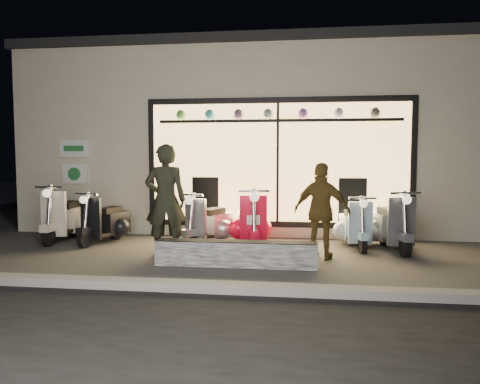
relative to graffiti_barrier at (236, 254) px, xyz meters
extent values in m
plane|color=#383533|center=(-0.30, 0.65, -0.20)|extent=(40.00, 40.00, 0.00)
cube|color=slate|center=(-0.30, -1.35, -0.14)|extent=(40.00, 0.25, 0.12)
cube|color=beige|center=(-0.30, 5.65, 1.80)|extent=(10.00, 6.00, 4.00)
cube|color=black|center=(-0.30, 5.65, 3.90)|extent=(10.20, 6.20, 0.20)
cube|color=black|center=(0.50, 2.63, 1.35)|extent=(5.45, 0.06, 2.65)
cube|color=#FFBF6B|center=(0.50, 2.59, 1.35)|extent=(5.20, 0.04, 2.40)
cube|color=black|center=(0.50, 2.55, 2.20)|extent=(4.90, 0.06, 0.06)
cube|color=white|center=(-3.90, 2.61, 1.65)|extent=(0.65, 0.04, 0.38)
cube|color=white|center=(-3.90, 2.61, 1.10)|extent=(0.55, 0.04, 0.42)
cube|color=black|center=(0.00, 0.00, 0.00)|extent=(2.47, 0.28, 0.40)
cylinder|color=black|center=(-1.00, 1.11, -0.04)|extent=(0.21, 0.33, 0.32)
cylinder|color=black|center=(-0.63, 1.99, -0.04)|extent=(0.23, 0.34, 0.32)
cube|color=#AAABAF|center=(-0.92, 1.30, 0.33)|extent=(0.43, 0.23, 0.78)
cube|color=#AAABAF|center=(-0.67, 1.90, 0.16)|extent=(0.62, 0.76, 0.44)
cube|color=black|center=(-0.71, 1.81, 0.42)|extent=(0.45, 0.59, 0.11)
sphere|color=#FFF2CC|center=(-1.00, 1.10, 0.70)|extent=(0.19, 0.19, 0.14)
cylinder|color=black|center=(0.19, 0.87, -0.02)|extent=(0.17, 0.37, 0.35)
cylinder|color=black|center=(0.00, 1.89, -0.02)|extent=(0.19, 0.37, 0.35)
cube|color=red|center=(0.15, 1.08, 0.38)|extent=(0.49, 0.16, 0.86)
cube|color=red|center=(0.02, 1.79, 0.20)|extent=(0.56, 0.80, 0.48)
cube|color=black|center=(0.04, 1.69, 0.49)|extent=(0.39, 0.63, 0.13)
sphere|color=#FFF2CC|center=(0.19, 0.86, 0.79)|extent=(0.18, 0.18, 0.16)
cylinder|color=black|center=(-2.97, 1.08, -0.04)|extent=(0.17, 0.33, 0.32)
cylinder|color=black|center=(-2.74, 1.99, -0.04)|extent=(0.19, 0.34, 0.32)
cube|color=black|center=(-2.92, 1.27, 0.33)|extent=(0.44, 0.17, 0.77)
cube|color=black|center=(-2.77, 1.90, 0.16)|extent=(0.54, 0.73, 0.43)
cube|color=black|center=(-2.79, 1.81, 0.42)|extent=(0.38, 0.57, 0.11)
sphere|color=#FFF2CC|center=(-2.97, 1.07, 0.69)|extent=(0.17, 0.17, 0.14)
cylinder|color=black|center=(-3.70, 1.11, -0.02)|extent=(0.11, 0.36, 0.36)
cylinder|color=black|center=(-3.71, 2.17, -0.02)|extent=(0.13, 0.36, 0.36)
cube|color=beige|center=(-3.70, 1.33, 0.39)|extent=(0.49, 0.08, 0.86)
cube|color=beige|center=(-3.71, 2.06, 0.20)|extent=(0.45, 0.74, 0.48)
cube|color=black|center=(-3.71, 1.95, 0.50)|extent=(0.30, 0.59, 0.13)
sphere|color=#FFF2CC|center=(-3.70, 1.10, 0.80)|extent=(0.16, 0.16, 0.16)
cylinder|color=black|center=(2.05, 1.25, -0.04)|extent=(0.13, 0.32, 0.31)
cylinder|color=black|center=(1.94, 2.16, -0.04)|extent=(0.14, 0.32, 0.31)
cube|color=#96BCD5|center=(2.02, 1.45, 0.31)|extent=(0.42, 0.11, 0.75)
cube|color=#96BCD5|center=(1.95, 2.07, 0.15)|extent=(0.45, 0.68, 0.42)
cube|color=black|center=(1.96, 1.98, 0.40)|extent=(0.31, 0.54, 0.11)
sphere|color=#FFF2CC|center=(2.05, 1.25, 0.67)|extent=(0.15, 0.15, 0.14)
cylinder|color=black|center=(2.72, 1.05, -0.03)|extent=(0.16, 0.36, 0.35)
cylinder|color=black|center=(2.55, 2.05, -0.03)|extent=(0.18, 0.36, 0.35)
cube|color=#515258|center=(2.68, 1.26, 0.37)|extent=(0.47, 0.15, 0.84)
cube|color=#515258|center=(2.57, 1.95, 0.19)|extent=(0.54, 0.77, 0.47)
cube|color=black|center=(2.59, 1.85, 0.47)|extent=(0.37, 0.61, 0.12)
sphere|color=#FFF2CC|center=(2.72, 1.04, 0.77)|extent=(0.18, 0.18, 0.15)
imported|color=black|center=(-1.29, 0.65, 0.75)|extent=(0.78, 0.60, 1.89)
imported|color=brown|center=(1.32, 0.72, 0.59)|extent=(1.00, 0.64, 1.59)
camera|label=1|loc=(1.00, -6.96, 1.50)|focal=35.00mm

